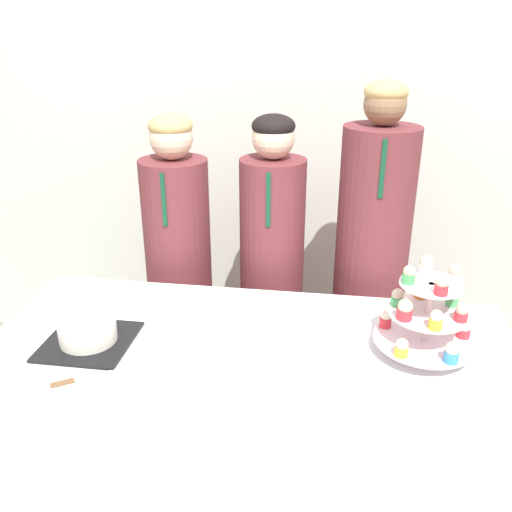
# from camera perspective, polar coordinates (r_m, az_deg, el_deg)

# --- Properties ---
(wall_back) EXTENTS (9.00, 0.06, 2.70)m
(wall_back) POSITION_cam_1_polar(r_m,az_deg,el_deg) (2.78, 3.51, 15.24)
(wall_back) COLOR silver
(wall_back) RESTS_ON ground_plane
(table) EXTENTS (1.73, 0.77, 0.77)m
(table) POSITION_cam_1_polar(r_m,az_deg,el_deg) (2.03, -0.58, -18.41)
(table) COLOR white
(table) RESTS_ON ground_plane
(round_cake) EXTENTS (0.28, 0.28, 0.11)m
(round_cake) POSITION_cam_1_polar(r_m,az_deg,el_deg) (1.85, -17.32, -7.37)
(round_cake) COLOR black
(round_cake) RESTS_ON table
(cake_knife) EXTENTS (0.20, 0.14, 0.01)m
(cake_knife) POSITION_cam_1_polar(r_m,az_deg,el_deg) (1.71, -18.36, -12.29)
(cake_knife) COLOR silver
(cake_knife) RESTS_ON table
(cupcake_stand) EXTENTS (0.31, 0.31, 0.31)m
(cupcake_stand) POSITION_cam_1_polar(r_m,az_deg,el_deg) (1.75, 17.63, -5.76)
(cupcake_stand) COLOR silver
(cupcake_stand) RESTS_ON table
(student_0) EXTENTS (0.29, 0.30, 1.41)m
(student_0) POSITION_cam_1_polar(r_m,az_deg,el_deg) (2.49, -8.03, -2.45)
(student_0) COLOR brown
(student_0) RESTS_ON ground_plane
(student_1) EXTENTS (0.28, 0.28, 1.41)m
(student_1) POSITION_cam_1_polar(r_m,az_deg,el_deg) (2.40, 1.64, -2.99)
(student_1) COLOR brown
(student_1) RESTS_ON ground_plane
(student_2) EXTENTS (0.30, 0.31, 1.55)m
(student_2) POSITION_cam_1_polar(r_m,az_deg,el_deg) (2.37, 11.83, -2.38)
(student_2) COLOR brown
(student_2) RESTS_ON ground_plane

